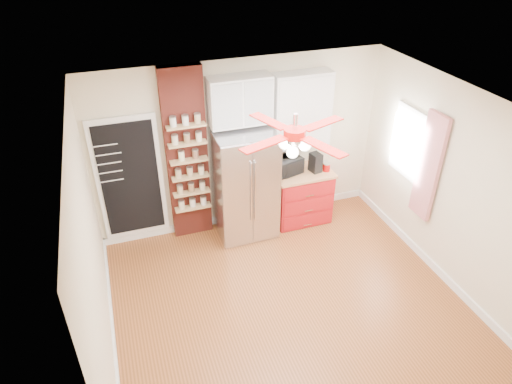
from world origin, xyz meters
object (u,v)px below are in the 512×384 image
object	(u,v)px
red_cabinet	(301,195)
toaster_oven	(286,166)
fridge	(245,185)
canister_left	(327,167)
pantry_jar_oats	(181,156)
coffee_maker	(315,163)
ceiling_fan	(295,134)

from	to	relation	value
red_cabinet	toaster_oven	world-z (taller)	toaster_oven
fridge	canister_left	distance (m)	1.34
fridge	toaster_oven	distance (m)	0.73
red_cabinet	toaster_oven	size ratio (longest dim) A/B	1.98
toaster_oven	pantry_jar_oats	distance (m)	1.66
red_cabinet	canister_left	bearing A→B (deg)	-15.45
red_cabinet	pantry_jar_oats	bearing A→B (deg)	176.71
fridge	pantry_jar_oats	bearing A→B (deg)	170.07
canister_left	pantry_jar_oats	xyz separation A→B (m)	(-2.24, 0.21, 0.48)
coffee_maker	pantry_jar_oats	world-z (taller)	pantry_jar_oats
ceiling_fan	pantry_jar_oats	bearing A→B (deg)	117.96
pantry_jar_oats	red_cabinet	bearing A→B (deg)	-3.29
red_cabinet	pantry_jar_oats	distance (m)	2.12
fridge	ceiling_fan	distance (m)	2.25
toaster_oven	coffee_maker	distance (m)	0.47
red_cabinet	ceiling_fan	bearing A→B (deg)	-118.71
coffee_maker	canister_left	world-z (taller)	coffee_maker
toaster_oven	coffee_maker	xyz separation A→B (m)	(0.46, -0.09, 0.02)
pantry_jar_oats	coffee_maker	bearing A→B (deg)	-4.37
toaster_oven	coffee_maker	bearing A→B (deg)	-26.95
ceiling_fan	toaster_oven	size ratio (longest dim) A/B	2.96
red_cabinet	pantry_jar_oats	world-z (taller)	pantry_jar_oats
toaster_oven	pantry_jar_oats	bearing A→B (deg)	161.92
fridge	coffee_maker	bearing A→B (deg)	-0.02
red_cabinet	ceiling_fan	size ratio (longest dim) A/B	0.67
fridge	red_cabinet	world-z (taller)	fridge
ceiling_fan	fridge	bearing A→B (deg)	91.76
canister_left	ceiling_fan	bearing A→B (deg)	-129.27
ceiling_fan	coffee_maker	size ratio (longest dim) A/B	4.52
red_cabinet	canister_left	distance (m)	0.64
red_cabinet	fridge	bearing A→B (deg)	-177.05
toaster_oven	coffee_maker	size ratio (longest dim) A/B	1.53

